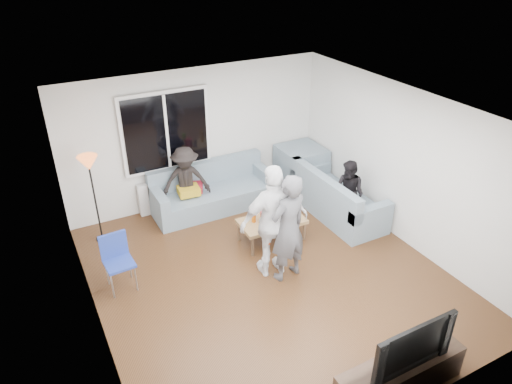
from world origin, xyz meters
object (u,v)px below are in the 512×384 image
sofa_right_section (338,194)px  spectator_back (186,182)px  side_chair (119,264)px  floor_lamp (95,200)px  player_right (274,222)px  television (407,342)px  sofa_back_section (213,188)px  player_left (288,228)px  coffee_table (272,230)px  tv_console (400,376)px  spectator_right (349,193)px

sofa_right_section → spectator_back: 2.80m
side_chair → floor_lamp: size_ratio=0.55×
sofa_right_section → player_right: 2.16m
player_right → television: size_ratio=1.67×
sofa_right_section → side_chair: bearing=92.9°
sofa_back_section → player_left: 2.44m
coffee_table → player_left: 1.19m
sofa_right_section → television: bearing=153.7°
side_chair → player_right: (2.17, -0.71, 0.48)m
side_chair → television: bearing=-57.6°
coffee_table → spectator_back: size_ratio=0.82×
side_chair → tv_console: bearing=-57.6°
coffee_table → tv_console: tv_console is taller
side_chair → player_left: size_ratio=0.50×
player_left → spectator_back: size_ratio=1.28×
sofa_back_section → player_right: bearing=-88.8°
coffee_table → spectator_right: spectator_right is taller
floor_lamp → television: floor_lamp is taller
spectator_back → television: (0.73, -4.80, 0.08)m
sofa_right_section → tv_console: sofa_right_section is taller
sofa_back_section → television: 4.79m
sofa_back_section → spectator_back: size_ratio=1.71×
player_right → spectator_back: bearing=-68.3°
coffee_table → floor_lamp: (-2.57, 1.38, 0.58)m
coffee_table → television: 3.37m
player_right → television: player_right is taller
player_right → spectator_right: player_right is taller
player_left → tv_console: size_ratio=1.08×
sofa_back_section → side_chair: bearing=-144.9°
sofa_right_section → spectator_back: (-2.45, 1.31, 0.25)m
spectator_back → player_left: bearing=-58.8°
sofa_back_section → player_right: player_right is taller
sofa_right_section → tv_console: 3.89m
floor_lamp → player_right: bearing=-44.5°
side_chair → tv_console: 4.04m
sofa_back_section → tv_console: size_ratio=1.44×
tv_console → coffee_table: bearing=86.2°
spectator_back → tv_console: bearing=-65.6°
floor_lamp → sofa_right_section: bearing=-16.6°
side_chair → player_right: player_right is taller
player_right → spectator_back: size_ratio=1.34×
sofa_right_section → coffee_table: sofa_right_section is taller
spectator_back → tv_console: size_ratio=0.84×
spectator_right → spectator_back: spectator_back is taller
tv_console → television: (0.00, 0.00, 0.53)m
side_chair → spectator_back: spectator_back is taller
side_chair → sofa_back_section: bearing=31.8°
sofa_back_section → tv_console: 4.78m
sofa_back_section → spectator_right: (1.94, -1.57, 0.17)m
sofa_back_section → floor_lamp: floor_lamp is taller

